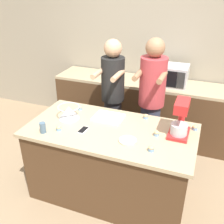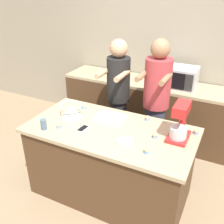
{
  "view_description": "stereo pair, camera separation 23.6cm",
  "coord_description": "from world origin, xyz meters",
  "px_view_note": "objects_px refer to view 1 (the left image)",
  "views": [
    {
      "loc": [
        0.88,
        -2.24,
        2.32
      ],
      "look_at": [
        0.0,
        0.05,
        1.07
      ],
      "focal_mm": 42.0,
      "sensor_mm": 36.0,
      "label": 1
    },
    {
      "loc": [
        1.09,
        -2.15,
        2.32
      ],
      "look_at": [
        0.0,
        0.05,
        1.07
      ],
      "focal_mm": 42.0,
      "sensor_mm": 36.0,
      "label": 2
    }
  ],
  "objects_px": {
    "person_left": "(113,98)",
    "cupcake_4": "(146,116)",
    "small_plate": "(128,141)",
    "cupcake_0": "(80,108)",
    "person_right": "(151,103)",
    "microwave_oven": "(170,75)",
    "cupcake_1": "(157,133)",
    "stand_mixer": "(180,120)",
    "cupcake_5": "(151,149)",
    "mixing_bowl": "(69,112)",
    "cell_phone": "(83,130)",
    "drinking_glass": "(43,128)",
    "cupcake_3": "(59,128)",
    "cupcake_2": "(195,128)",
    "baking_tray": "(108,117)"
  },
  "relations": [
    {
      "from": "stand_mixer",
      "to": "baking_tray",
      "type": "height_order",
      "value": "stand_mixer"
    },
    {
      "from": "cupcake_2",
      "to": "microwave_oven",
      "type": "bearing_deg",
      "value": 112.63
    },
    {
      "from": "cupcake_0",
      "to": "cupcake_3",
      "type": "relative_size",
      "value": 1.0
    },
    {
      "from": "microwave_oven",
      "to": "cupcake_4",
      "type": "height_order",
      "value": "microwave_oven"
    },
    {
      "from": "baking_tray",
      "to": "cupcake_1",
      "type": "distance_m",
      "value": 0.62
    },
    {
      "from": "microwave_oven",
      "to": "cupcake_0",
      "type": "relative_size",
      "value": 8.95
    },
    {
      "from": "person_left",
      "to": "small_plate",
      "type": "bearing_deg",
      "value": -60.95
    },
    {
      "from": "cupcake_0",
      "to": "cupcake_4",
      "type": "relative_size",
      "value": 1.0
    },
    {
      "from": "person_left",
      "to": "cupcake_0",
      "type": "xyz_separation_m",
      "value": [
        -0.26,
        -0.44,
        0.02
      ]
    },
    {
      "from": "person_left",
      "to": "drinking_glass",
      "type": "height_order",
      "value": "person_left"
    },
    {
      "from": "cell_phone",
      "to": "cupcake_3",
      "type": "relative_size",
      "value": 2.67
    },
    {
      "from": "drinking_glass",
      "to": "cupcake_0",
      "type": "xyz_separation_m",
      "value": [
        0.12,
        0.61,
        -0.03
      ]
    },
    {
      "from": "cell_phone",
      "to": "cupcake_2",
      "type": "relative_size",
      "value": 2.67
    },
    {
      "from": "person_right",
      "to": "person_left",
      "type": "bearing_deg",
      "value": -179.93
    },
    {
      "from": "microwave_oven",
      "to": "cupcake_2",
      "type": "distance_m",
      "value": 1.25
    },
    {
      "from": "stand_mixer",
      "to": "microwave_oven",
      "type": "relative_size",
      "value": 0.77
    },
    {
      "from": "microwave_oven",
      "to": "cupcake_1",
      "type": "bearing_deg",
      "value": -85.1
    },
    {
      "from": "person_left",
      "to": "person_right",
      "type": "relative_size",
      "value": 0.97
    },
    {
      "from": "stand_mixer",
      "to": "drinking_glass",
      "type": "bearing_deg",
      "value": -160.79
    },
    {
      "from": "microwave_oven",
      "to": "small_plate",
      "type": "distance_m",
      "value": 1.62
    },
    {
      "from": "stand_mixer",
      "to": "drinking_glass",
      "type": "xyz_separation_m",
      "value": [
        -1.32,
        -0.46,
        -0.11
      ]
    },
    {
      "from": "cupcake_5",
      "to": "cupcake_2",
      "type": "bearing_deg",
      "value": 57.62
    },
    {
      "from": "cupcake_0",
      "to": "cupcake_1",
      "type": "height_order",
      "value": "same"
    },
    {
      "from": "person_left",
      "to": "cupcake_3",
      "type": "relative_size",
      "value": 30.1
    },
    {
      "from": "stand_mixer",
      "to": "cupcake_5",
      "type": "height_order",
      "value": "stand_mixer"
    },
    {
      "from": "person_left",
      "to": "cupcake_4",
      "type": "height_order",
      "value": "person_left"
    },
    {
      "from": "cell_phone",
      "to": "cupcake_5",
      "type": "height_order",
      "value": "cupcake_5"
    },
    {
      "from": "cupcake_0",
      "to": "cupcake_3",
      "type": "distance_m",
      "value": 0.52
    },
    {
      "from": "cupcake_2",
      "to": "cupcake_1",
      "type": "bearing_deg",
      "value": -143.82
    },
    {
      "from": "person_right",
      "to": "cupcake_3",
      "type": "xyz_separation_m",
      "value": [
        -0.76,
        -0.96,
        -0.0
      ]
    },
    {
      "from": "person_right",
      "to": "cupcake_4",
      "type": "height_order",
      "value": "person_right"
    },
    {
      "from": "person_right",
      "to": "cupcake_1",
      "type": "xyz_separation_m",
      "value": [
        0.22,
        -0.7,
        -0.0
      ]
    },
    {
      "from": "cell_phone",
      "to": "stand_mixer",
      "type": "bearing_deg",
      "value": 16.17
    },
    {
      "from": "cupcake_5",
      "to": "stand_mixer",
      "type": "bearing_deg",
      "value": 62.89
    },
    {
      "from": "cupcake_0",
      "to": "cupcake_1",
      "type": "relative_size",
      "value": 1.0
    },
    {
      "from": "person_left",
      "to": "cupcake_5",
      "type": "height_order",
      "value": "person_left"
    },
    {
      "from": "person_right",
      "to": "stand_mixer",
      "type": "distance_m",
      "value": 0.75
    },
    {
      "from": "stand_mixer",
      "to": "cupcake_5",
      "type": "xyz_separation_m",
      "value": [
        -0.2,
        -0.38,
        -0.14
      ]
    },
    {
      "from": "person_left",
      "to": "mixing_bowl",
      "type": "height_order",
      "value": "person_left"
    },
    {
      "from": "microwave_oven",
      "to": "mixing_bowl",
      "type": "bearing_deg",
      "value": -122.95
    },
    {
      "from": "microwave_oven",
      "to": "person_left",
      "type": "bearing_deg",
      "value": -131.28
    },
    {
      "from": "cupcake_0",
      "to": "cupcake_2",
      "type": "distance_m",
      "value": 1.35
    },
    {
      "from": "stand_mixer",
      "to": "cupcake_1",
      "type": "xyz_separation_m",
      "value": [
        -0.21,
        -0.1,
        -0.14
      ]
    },
    {
      "from": "small_plate",
      "to": "cupcake_4",
      "type": "distance_m",
      "value": 0.53
    },
    {
      "from": "person_right",
      "to": "cupcake_0",
      "type": "relative_size",
      "value": 31.06
    },
    {
      "from": "mixing_bowl",
      "to": "cell_phone",
      "type": "height_order",
      "value": "mixing_bowl"
    },
    {
      "from": "microwave_oven",
      "to": "cell_phone",
      "type": "xyz_separation_m",
      "value": [
        -0.63,
        -1.58,
        -0.18
      ]
    },
    {
      "from": "stand_mixer",
      "to": "cupcake_5",
      "type": "distance_m",
      "value": 0.45
    },
    {
      "from": "person_right",
      "to": "cupcake_2",
      "type": "bearing_deg",
      "value": -37.0
    },
    {
      "from": "mixing_bowl",
      "to": "cupcake_3",
      "type": "relative_size",
      "value": 4.47
    }
  ]
}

